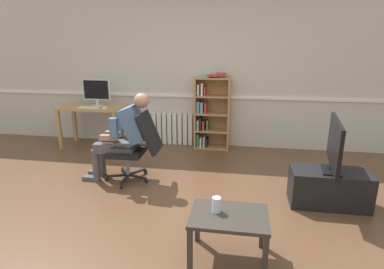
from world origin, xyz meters
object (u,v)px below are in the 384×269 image
at_px(coffee_table, 229,221).
at_px(office_chair, 137,144).
at_px(drinking_glass, 216,205).
at_px(radiator, 167,128).
at_px(person_seated, 123,135).
at_px(keyboard, 89,107).
at_px(tv_stand, 329,188).
at_px(computer_mouse, 105,107).
at_px(tv_screen, 335,145).
at_px(computer_desk, 93,113).
at_px(imac_monitor, 96,91).
at_px(bookshelf, 210,113).

bearing_deg(coffee_table, office_chair, 132.08).
xyz_separation_m(coffee_table, drinking_glass, (-0.11, 0.03, 0.13)).
height_order(radiator, person_seated, person_seated).
xyz_separation_m(keyboard, coffee_table, (2.60, -2.63, -0.40)).
bearing_deg(tv_stand, office_chair, 173.07).
bearing_deg(radiator, coffee_table, -67.26).
xyz_separation_m(computer_mouse, radiator, (0.98, 0.51, -0.47)).
distance_m(tv_stand, tv_screen, 0.53).
relative_size(computer_desk, radiator, 1.16).
relative_size(computer_mouse, office_chair, 0.10).
relative_size(office_chair, drinking_glass, 7.24).
height_order(computer_desk, office_chair, office_chair).
distance_m(person_seated, coffee_table, 2.12).
xyz_separation_m(imac_monitor, keyboard, (-0.06, -0.22, -0.27)).
bearing_deg(person_seated, computer_mouse, -148.20).
xyz_separation_m(computer_mouse, drinking_glass, (2.19, -2.62, -0.27)).
distance_m(office_chair, tv_stand, 2.48).
distance_m(radiator, office_chair, 1.71).
bearing_deg(keyboard, tv_stand, -21.47).
distance_m(person_seated, tv_stand, 2.68).
bearing_deg(tv_screen, keyboard, 76.65).
distance_m(computer_desk, radiator, 1.39).
height_order(office_chair, person_seated, person_seated).
distance_m(bookshelf, tv_screen, 2.50).
height_order(bookshelf, radiator, bookshelf).
distance_m(keyboard, drinking_glass, 3.60).
bearing_deg(office_chair, tv_stand, 81.18).
height_order(computer_desk, imac_monitor, imac_monitor).
distance_m(keyboard, tv_screen, 3.99).
height_order(radiator, tv_stand, radiator).
height_order(computer_desk, radiator, computer_desk).
distance_m(computer_desk, keyboard, 0.19).
distance_m(computer_mouse, coffee_table, 3.54).
relative_size(computer_desk, computer_mouse, 11.33).
height_order(keyboard, radiator, keyboard).
bearing_deg(radiator, tv_screen, -39.16).
height_order(imac_monitor, radiator, imac_monitor).
distance_m(bookshelf, tv_stand, 2.53).
bearing_deg(bookshelf, person_seated, -122.14).
bearing_deg(bookshelf, radiator, 173.15).
relative_size(bookshelf, person_seated, 1.10).
height_order(tv_stand, tv_screen, tv_screen).
xyz_separation_m(computer_mouse, tv_screen, (3.42, -1.48, -0.03)).
xyz_separation_m(keyboard, tv_stand, (3.71, -1.46, -0.55)).
bearing_deg(coffee_table, radiator, 112.74).
bearing_deg(keyboard, radiator, 22.63).
bearing_deg(coffee_table, keyboard, 134.62).
bearing_deg(tv_screen, office_chair, 91.18).
xyz_separation_m(person_seated, drinking_glass, (1.40, -1.43, -0.15)).
bearing_deg(radiator, imac_monitor, -165.57).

